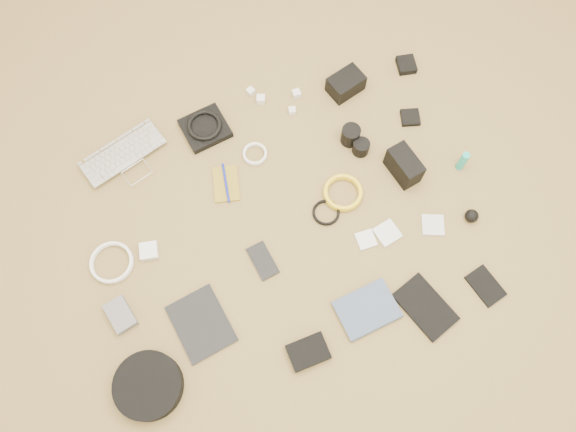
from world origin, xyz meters
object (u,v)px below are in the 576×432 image
object	(u,v)px
dslr_camera	(346,84)
phone	(263,261)
tablet	(201,324)
paperback	(378,329)
headphone_case	(148,386)
laptop	(130,163)

from	to	relation	value
dslr_camera	phone	size ratio (longest dim) A/B	1.02
tablet	paperback	world-z (taller)	paperback
dslr_camera	tablet	size ratio (longest dim) A/B	0.60
dslr_camera	tablet	xyz separation A→B (m)	(-0.77, -0.70, -0.03)
dslr_camera	headphone_case	world-z (taller)	dslr_camera
tablet	headphone_case	size ratio (longest dim) A/B	1.01
tablet	headphone_case	world-z (taller)	headphone_case
dslr_camera	headphone_case	size ratio (longest dim) A/B	0.61
laptop	headphone_case	world-z (taller)	headphone_case
tablet	laptop	bearing A→B (deg)	87.31
headphone_case	paperback	bearing A→B (deg)	-4.81
phone	laptop	bearing A→B (deg)	114.93
tablet	phone	distance (m)	0.29
laptop	paperback	world-z (taller)	laptop
phone	headphone_case	size ratio (longest dim) A/B	0.60
phone	paperback	xyz separation A→B (m)	(0.29, -0.34, 0.00)
laptop	phone	world-z (taller)	laptop
headphone_case	paperback	world-z (taller)	headphone_case
laptop	paperback	bearing A→B (deg)	-72.48
headphone_case	paperback	distance (m)	0.75
dslr_camera	paperback	size ratio (longest dim) A/B	0.67
phone	tablet	bearing A→B (deg)	-160.82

